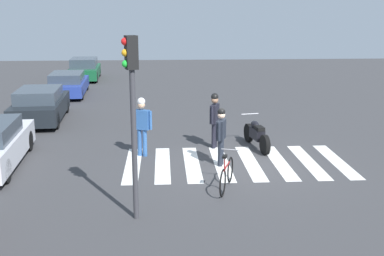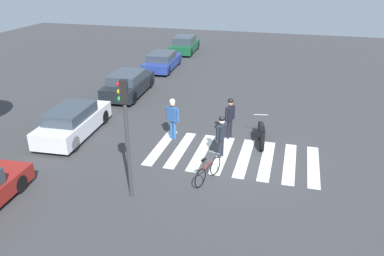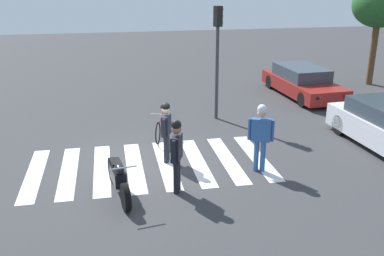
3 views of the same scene
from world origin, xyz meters
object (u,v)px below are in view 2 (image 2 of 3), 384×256
(car_white_van, at_px, (73,122))
(police_motorcycle, at_px, (261,133))
(officer_on_foot, at_px, (230,115))
(car_black_suv, at_px, (128,84))
(leaning_bicycle, at_px, (208,171))
(car_green_compact, at_px, (185,45))
(traffic_light_pole, at_px, (126,121))
(pedestrian_bystander, at_px, (173,116))
(officer_by_motorcycle, at_px, (221,134))
(car_blue_hatchback, at_px, (162,61))

(car_white_van, bearing_deg, police_motorcycle, -79.87)
(officer_on_foot, relative_size, car_black_suv, 0.41)
(leaning_bicycle, xyz_separation_m, car_green_compact, (20.13, 6.78, 0.29))
(car_black_suv, relative_size, car_green_compact, 1.04)
(leaning_bicycle, xyz_separation_m, traffic_light_pole, (-1.66, 2.29, 2.36))
(police_motorcycle, distance_m, car_black_suv, 9.40)
(pedestrian_bystander, bearing_deg, car_white_van, 100.41)
(pedestrian_bystander, xyz_separation_m, car_white_van, (-0.82, 4.47, -0.45))
(officer_on_foot, height_order, car_black_suv, officer_on_foot)
(officer_on_foot, distance_m, officer_by_motorcycle, 1.89)
(car_white_van, height_order, car_black_suv, car_black_suv)
(officer_on_foot, bearing_deg, pedestrian_bystander, 107.98)
(car_blue_hatchback, bearing_deg, car_white_van, 179.97)
(car_black_suv, bearing_deg, officer_on_foot, -122.53)
(officer_by_motorcycle, xyz_separation_m, car_white_van, (0.28, 6.86, -0.35))
(leaning_bicycle, height_order, car_green_compact, car_green_compact)
(car_black_suv, distance_m, car_green_compact, 11.94)
(officer_by_motorcycle, bearing_deg, car_blue_hatchback, 29.05)
(police_motorcycle, bearing_deg, car_white_van, 100.13)
(traffic_light_pole, bearing_deg, car_black_suv, 24.37)
(car_blue_hatchback, bearing_deg, leaning_bicycle, -154.64)
(pedestrian_bystander, bearing_deg, car_black_suv, 40.80)
(police_motorcycle, bearing_deg, traffic_light_pole, 144.78)
(officer_on_foot, relative_size, pedestrian_bystander, 0.99)
(police_motorcycle, bearing_deg, officer_on_foot, 85.19)
(car_black_suv, bearing_deg, car_blue_hatchback, 0.22)
(officer_by_motorcycle, bearing_deg, car_black_suv, 47.57)
(car_white_van, xyz_separation_m, traffic_light_pole, (-3.90, -4.50, 2.07))
(car_black_suv, bearing_deg, pedestrian_bystander, -139.20)
(pedestrian_bystander, height_order, car_white_van, pedestrian_bystander)
(leaning_bicycle, height_order, car_white_van, car_white_van)
(pedestrian_bystander, distance_m, car_black_suv, 6.81)
(pedestrian_bystander, xyz_separation_m, car_green_compact, (17.08, 4.47, -0.44))
(car_black_suv, relative_size, car_blue_hatchback, 0.99)
(car_black_suv, bearing_deg, officer_by_motorcycle, -132.43)
(pedestrian_bystander, bearing_deg, car_green_compact, 14.65)
(pedestrian_bystander, xyz_separation_m, traffic_light_pole, (-4.72, -0.03, 1.63))
(officer_by_motorcycle, distance_m, car_black_suv, 9.26)
(police_motorcycle, xyz_separation_m, officer_on_foot, (0.12, 1.42, 0.64))
(car_black_suv, relative_size, traffic_light_pole, 1.13)
(car_white_van, height_order, car_blue_hatchback, car_white_van)
(leaning_bicycle, relative_size, car_blue_hatchback, 0.36)
(car_blue_hatchback, bearing_deg, officer_by_motorcycle, -150.95)
(pedestrian_bystander, relative_size, car_green_compact, 0.43)
(car_blue_hatchback, bearing_deg, officer_on_foot, -146.73)
(officer_by_motorcycle, height_order, car_green_compact, officer_by_motorcycle)
(car_green_compact, bearing_deg, car_blue_hatchback, -179.94)
(leaning_bicycle, relative_size, traffic_light_pole, 0.41)
(car_black_suv, xyz_separation_m, traffic_light_pole, (-9.86, -4.47, 2.07))
(officer_by_motorcycle, height_order, traffic_light_pole, traffic_light_pole)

